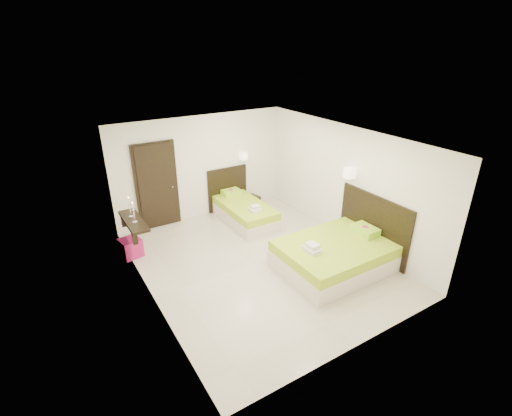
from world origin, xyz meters
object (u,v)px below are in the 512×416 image
bed_single (243,210)px  ottoman (131,248)px  bed_double (337,253)px  nightstand (251,203)px

bed_single → ottoman: (-2.90, -0.24, -0.08)m
bed_single → bed_double: size_ratio=0.88×
bed_double → bed_single: bearing=101.0°
bed_single → bed_double: (0.55, -2.84, 0.03)m
bed_single → ottoman: bed_single is taller
bed_double → nightstand: (-0.03, 3.33, -0.13)m
ottoman → nightstand: bearing=11.9°
nightstand → ottoman: size_ratio=1.02×
bed_single → nightstand: bearing=43.0°
bed_single → ottoman: bearing=-175.3°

